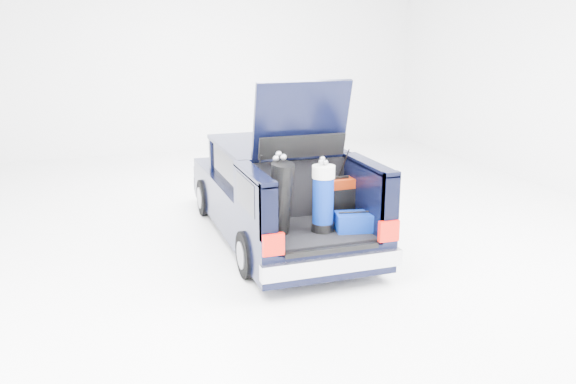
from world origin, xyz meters
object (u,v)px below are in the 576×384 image
object	(u,v)px
car	(275,193)
blue_golf_bag	(323,198)
black_golf_bag	(280,198)
red_suitcase	(340,199)
blue_duffel	(355,222)

from	to	relation	value
car	blue_golf_bag	size ratio (longest dim) A/B	4.80
black_golf_bag	blue_golf_bag	size ratio (longest dim) A/B	1.09
black_golf_bag	red_suitcase	bearing A→B (deg)	4.50
blue_duffel	red_suitcase	bearing A→B (deg)	101.04
car	blue_duffel	size ratio (longest dim) A/B	8.69
black_golf_bag	car	bearing A→B (deg)	60.36
red_suitcase	blue_golf_bag	distance (m)	0.56
car	black_golf_bag	bearing A→B (deg)	-105.38
car	red_suitcase	bearing A→B (deg)	-69.16
car	blue_golf_bag	world-z (taller)	car
red_suitcase	black_golf_bag	size ratio (longest dim) A/B	0.57
red_suitcase	blue_duffel	bearing A→B (deg)	-91.33
red_suitcase	blue_duffel	size ratio (longest dim) A/B	1.12
blue_golf_bag	blue_duffel	xyz separation A→B (m)	(0.39, -0.11, -0.32)
blue_golf_bag	blue_duffel	size ratio (longest dim) A/B	1.81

